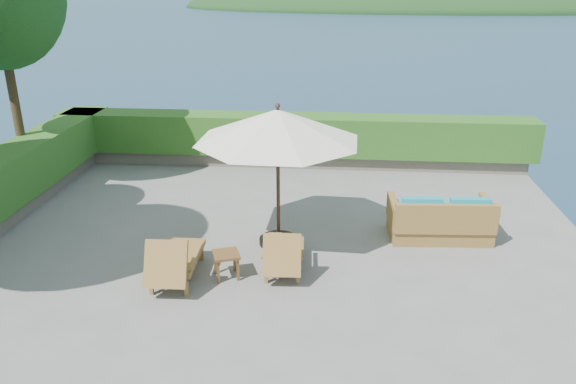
# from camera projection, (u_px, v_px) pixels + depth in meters

# --- Properties ---
(ground) EXTENTS (12.00, 12.00, 0.00)m
(ground) POSITION_uv_depth(u_px,v_px,m) (267.00, 267.00, 9.75)
(ground) COLOR slate
(ground) RESTS_ON ground
(foundation) EXTENTS (12.00, 12.00, 3.00)m
(foundation) POSITION_uv_depth(u_px,v_px,m) (268.00, 341.00, 10.31)
(foundation) COLOR #524B41
(foundation) RESTS_ON ocean
(offshore_island) EXTENTS (126.00, 57.60, 12.60)m
(offshore_island) POSITION_uv_depth(u_px,v_px,m) (436.00, 8.00, 138.82)
(offshore_island) COLOR black
(offshore_island) RESTS_ON ocean
(planter_wall_far) EXTENTS (12.00, 0.60, 0.36)m
(planter_wall_far) POSITION_uv_depth(u_px,v_px,m) (292.00, 159.00, 14.88)
(planter_wall_far) COLOR #726A5B
(planter_wall_far) RESTS_ON ground
(hedge_far) EXTENTS (12.40, 0.90, 1.00)m
(hedge_far) POSITION_uv_depth(u_px,v_px,m) (292.00, 134.00, 14.64)
(hedge_far) COLOR #1D4714
(hedge_far) RESTS_ON planter_wall_far
(patio_umbrella) EXTENTS (3.86, 3.86, 2.68)m
(patio_umbrella) POSITION_uv_depth(u_px,v_px,m) (278.00, 127.00, 9.77)
(patio_umbrella) COLOR black
(patio_umbrella) RESTS_ON ground
(lounge_left) EXTENTS (0.77, 1.64, 0.93)m
(lounge_left) POSITION_uv_depth(u_px,v_px,m) (175.00, 260.00, 9.18)
(lounge_left) COLOR olive
(lounge_left) RESTS_ON ground
(lounge_right) EXTENTS (0.73, 1.53, 0.87)m
(lounge_right) POSITION_uv_depth(u_px,v_px,m) (283.00, 252.00, 9.50)
(lounge_right) COLOR olive
(lounge_right) RESTS_ON ground
(side_table) EXTENTS (0.54, 0.54, 0.45)m
(side_table) POSITION_uv_depth(u_px,v_px,m) (226.00, 257.00, 9.30)
(side_table) COLOR brown
(side_table) RESTS_ON ground
(wicker_loveseat) EXTENTS (1.97, 1.09, 0.94)m
(wicker_loveseat) POSITION_uv_depth(u_px,v_px,m) (440.00, 221.00, 10.68)
(wicker_loveseat) COLOR olive
(wicker_loveseat) RESTS_ON ground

